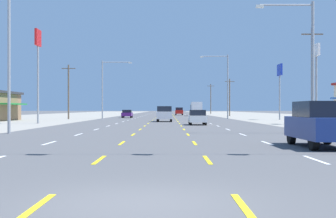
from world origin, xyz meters
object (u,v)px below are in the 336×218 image
at_px(streetlight_right_row_1, 224,82).
at_px(pole_sign_right_row_2, 279,76).
at_px(suv_inner_right_farthest, 178,111).
at_px(pole_sign_right_row_1, 316,65).
at_px(streetlight_left_row_1, 105,85).
at_px(pole_sign_left_row_1, 37,53).
at_px(box_truck_far_right_farther, 196,108).
at_px(hatchback_inner_right_near, 197,117).
at_px(streetlight_right_row_0, 306,57).
at_px(sedan_center_turn_far, 165,113).
at_px(suv_center_turn_mid, 164,114).
at_px(streetlight_left_row_0, 14,46).
at_px(suv_far_right_nearest, 320,123).
at_px(sedan_far_left_midfar, 127,114).

bearing_deg(streetlight_right_row_1, pole_sign_right_row_2, -38.02).
height_order(suv_inner_right_farthest, streetlight_right_row_1, streetlight_right_row_1).
height_order(pole_sign_right_row_1, streetlight_left_row_1, streetlight_left_row_1).
bearing_deg(pole_sign_left_row_1, suv_inner_right_farthest, 75.97).
relative_size(box_truck_far_right_farther, pole_sign_left_row_1, 0.68).
distance_m(hatchback_inner_right_near, box_truck_far_right_farther, 62.61).
bearing_deg(streetlight_left_row_1, streetlight_right_row_0, -66.78).
height_order(streetlight_left_row_1, streetlight_right_row_1, streetlight_right_row_1).
height_order(suv_inner_right_farthest, streetlight_left_row_1, streetlight_left_row_1).
relative_size(sedan_center_turn_far, pole_sign_right_row_2, 0.54).
relative_size(pole_sign_right_row_2, streetlight_right_row_0, 0.94).
relative_size(suv_center_turn_mid, streetlight_left_row_0, 0.48).
xyz_separation_m(suv_inner_right_farthest, pole_sign_right_row_1, (12.80, -72.53, 5.22)).
bearing_deg(suv_center_turn_mid, streetlight_right_row_1, 58.58).
height_order(suv_inner_right_farthest, streetlight_left_row_0, streetlight_left_row_0).
xyz_separation_m(suv_far_right_nearest, pole_sign_right_row_2, (10.09, 50.46, 5.48)).
height_order(suv_far_right_nearest, streetlight_left_row_1, streetlight_left_row_1).
relative_size(pole_sign_right_row_2, streetlight_left_row_0, 0.82).
height_order(hatchback_inner_right_near, sedan_center_turn_far, hatchback_inner_right_near).
bearing_deg(pole_sign_left_row_1, pole_sign_right_row_2, 29.83).
bearing_deg(streetlight_left_row_0, streetlight_left_row_1, 89.82).
relative_size(pole_sign_right_row_2, streetlight_left_row_1, 0.88).
distance_m(suv_far_right_nearest, sedan_far_left_midfar, 67.87).
bearing_deg(pole_sign_left_row_1, suv_far_right_nearest, -57.00).
distance_m(sedan_far_left_midfar, pole_sign_left_row_1, 35.29).
bearing_deg(pole_sign_right_row_1, pole_sign_right_row_2, 87.17).
bearing_deg(suv_inner_right_farthest, streetlight_right_row_1, -82.12).
distance_m(pole_sign_left_row_1, streetlight_left_row_0, 21.86).
relative_size(box_truck_far_right_farther, pole_sign_right_row_1, 0.85).
bearing_deg(suv_far_right_nearest, streetlight_right_row_0, 76.69).
bearing_deg(sedan_far_left_midfar, pole_sign_left_row_1, -101.79).
bearing_deg(streetlight_right_row_1, suv_center_turn_mid, -121.42).
distance_m(sedan_far_left_midfar, streetlight_right_row_0, 57.82).
relative_size(suv_inner_right_farthest, pole_sign_left_row_1, 0.47).
bearing_deg(streetlight_left_row_1, box_truck_far_right_farther, 64.06).
relative_size(suv_far_right_nearest, hatchback_inner_right_near, 1.26).
distance_m(sedan_center_turn_far, box_truck_far_right_farther, 9.54).
bearing_deg(pole_sign_right_row_2, suv_center_turn_mid, -149.82).
bearing_deg(streetlight_right_row_0, sedan_center_turn_far, 97.61).
height_order(streetlight_right_row_0, streetlight_right_row_1, streetlight_right_row_1).
bearing_deg(hatchback_inner_right_near, box_truck_far_right_farther, 86.70).
bearing_deg(sedan_far_left_midfar, suv_center_turn_mid, -74.85).
relative_size(pole_sign_left_row_1, pole_sign_right_row_2, 1.26).
bearing_deg(hatchback_inner_right_near, sedan_center_turn_far, 93.58).
bearing_deg(streetlight_left_row_0, box_truck_far_right_farther, 78.03).
bearing_deg(pole_sign_left_row_1, sedan_far_left_midfar, 78.21).
bearing_deg(sedan_center_turn_far, box_truck_far_right_farther, 41.25).
height_order(pole_sign_right_row_2, streetlight_left_row_0, streetlight_left_row_0).
bearing_deg(sedan_center_turn_far, suv_center_turn_mid, -89.93).
relative_size(suv_far_right_nearest, sedan_center_turn_far, 1.09).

